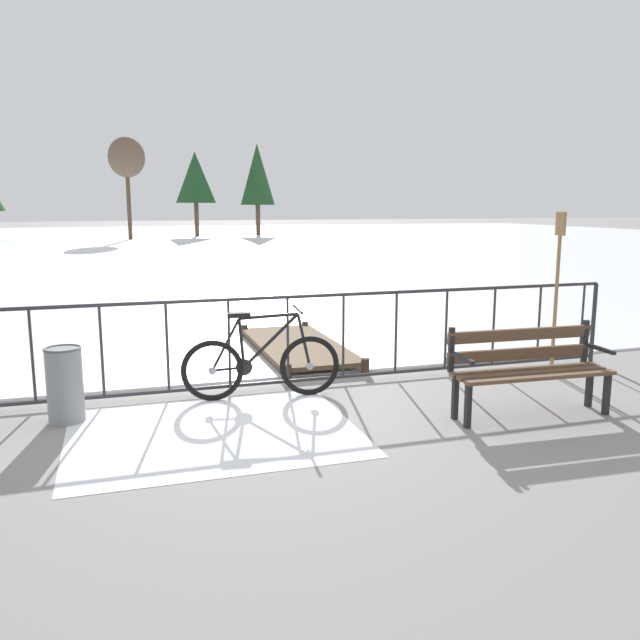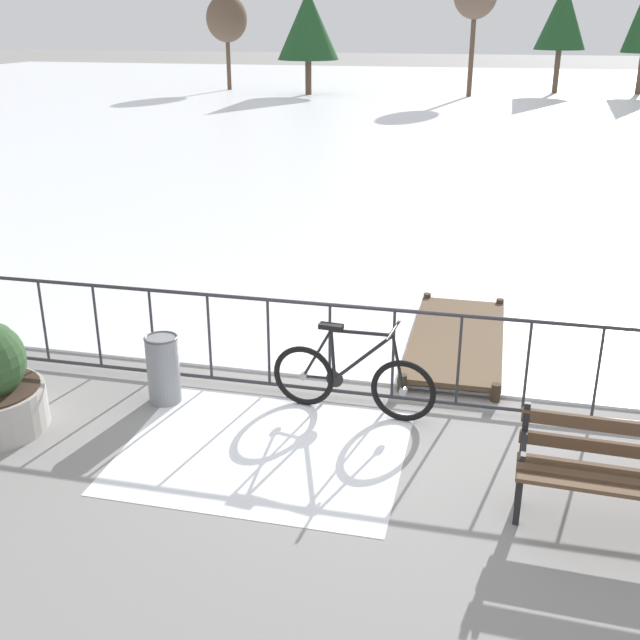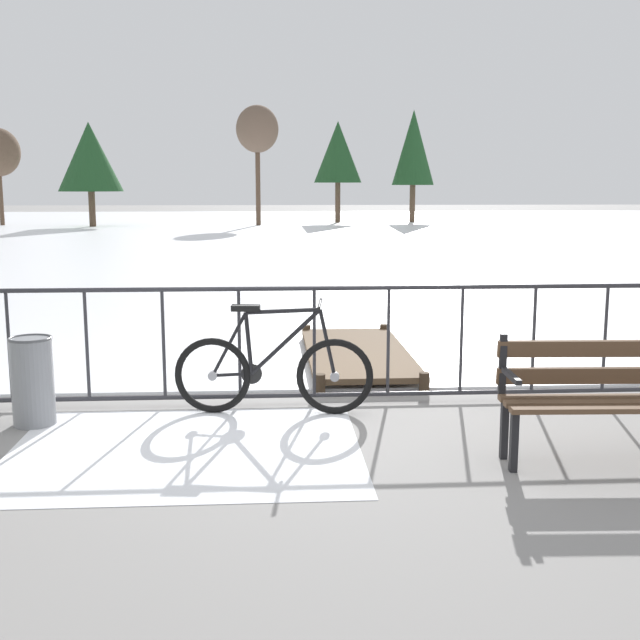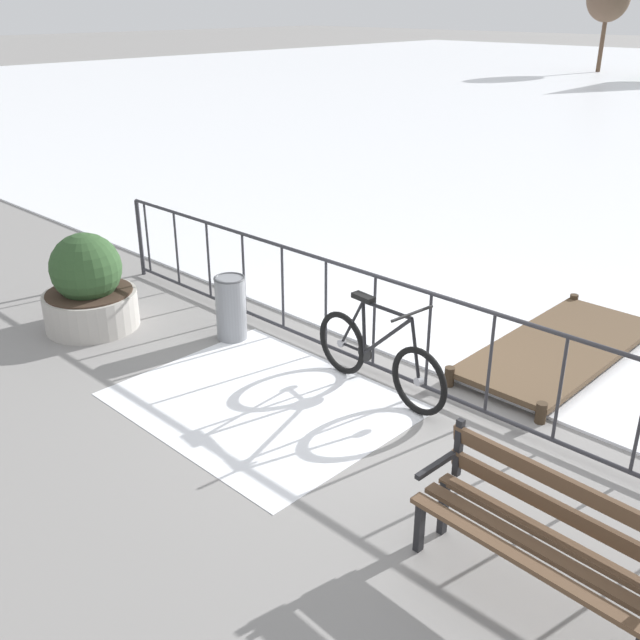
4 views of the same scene
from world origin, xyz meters
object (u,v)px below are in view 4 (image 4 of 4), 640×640
(trash_bin, at_px, (231,307))
(planter_with_shrub, at_px, (89,288))
(park_bench, at_px, (542,529))
(bicycle_near_railing, at_px, (378,357))

(trash_bin, bearing_deg, planter_with_shrub, -146.78)
(planter_with_shrub, bearing_deg, trash_bin, 33.22)
(park_bench, distance_m, trash_bin, 4.51)
(bicycle_near_railing, relative_size, trash_bin, 2.33)
(planter_with_shrub, bearing_deg, bicycle_near_railing, 18.40)
(bicycle_near_railing, relative_size, park_bench, 1.05)
(park_bench, xyz_separation_m, planter_with_shrub, (-5.78, 0.20, -0.03))
(planter_with_shrub, height_order, trash_bin, planter_with_shrub)
(park_bench, bearing_deg, planter_with_shrub, 178.05)
(bicycle_near_railing, distance_m, planter_with_shrub, 3.56)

